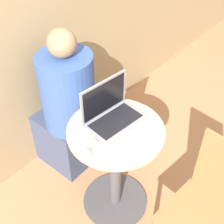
{
  "coord_description": "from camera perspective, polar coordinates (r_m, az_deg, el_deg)",
  "views": [
    {
      "loc": [
        -1.04,
        -0.86,
        2.12
      ],
      "look_at": [
        0.02,
        0.05,
        0.88
      ],
      "focal_mm": 50.0,
      "sensor_mm": 36.0,
      "label": 1
    }
  ],
  "objects": [
    {
      "name": "person_seated",
      "position": [
        2.44,
        -8.69,
        -0.27
      ],
      "size": [
        0.39,
        0.61,
        1.24
      ],
      "color": "#3D4766",
      "rests_on": "ground_plane"
    },
    {
      "name": "chair_empty",
      "position": [
        1.99,
        16.96,
        -16.58
      ],
      "size": [
        0.43,
        0.43,
        0.93
      ],
      "color": "#9E7042",
      "rests_on": "ground_plane"
    },
    {
      "name": "cell_phone",
      "position": [
        1.82,
        -3.55,
        -5.81
      ],
      "size": [
        0.08,
        0.1,
        0.02
      ],
      "color": "silver",
      "rests_on": "round_table"
    },
    {
      "name": "round_table",
      "position": [
        2.13,
        0.65,
        -9.04
      ],
      "size": [
        0.61,
        0.61,
        0.78
      ],
      "color": "#4C4C51",
      "rests_on": "ground_plane"
    },
    {
      "name": "laptop",
      "position": [
        1.92,
        -0.15,
        -0.11
      ],
      "size": [
        0.38,
        0.25,
        0.27
      ],
      "color": "gray",
      "rests_on": "round_table"
    },
    {
      "name": "ground_plane",
      "position": [
        2.51,
        0.57,
        -15.92
      ],
      "size": [
        12.0,
        12.0,
        0.0
      ],
      "primitive_type": "plane",
      "color": "tan"
    },
    {
      "name": "computer_mouse",
      "position": [
        1.76,
        -4.81,
        -7.55
      ],
      "size": [
        0.07,
        0.05,
        0.04
      ],
      "color": "#B2B2B7",
      "rests_on": "round_table"
    },
    {
      "name": "back_wall",
      "position": [
        2.15,
        -17.13,
        17.39
      ],
      "size": [
        7.0,
        0.05,
        2.6
      ],
      "color": "tan",
      "rests_on": "ground_plane"
    }
  ]
}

